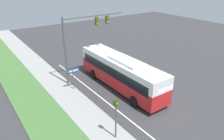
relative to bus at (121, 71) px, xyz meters
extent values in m
plane|color=#38383A|center=(0.69, -5.13, -1.93)|extent=(80.00, 80.00, 0.00)
cube|color=#9E9E99|center=(-5.51, -5.13, -1.87)|extent=(2.80, 80.00, 0.12)
cube|color=silver|center=(-2.91, -5.13, -1.93)|extent=(0.14, 30.00, 0.01)
cube|color=red|center=(0.00, 0.01, -0.73)|extent=(2.52, 11.84, 1.57)
cube|color=white|center=(0.00, 0.01, 0.69)|extent=(2.52, 11.84, 1.28)
cube|color=black|center=(0.00, 0.01, 0.25)|extent=(2.56, 10.89, 0.97)
cube|color=white|center=(0.00, -0.87, 1.46)|extent=(1.77, 4.14, 0.24)
cylinder|color=black|center=(-1.21, 3.68, -1.41)|extent=(0.28, 1.04, 1.04)
cylinder|color=black|center=(1.21, 3.68, -1.41)|extent=(0.28, 1.04, 1.04)
cylinder|color=black|center=(-1.21, -3.66, -1.41)|extent=(0.28, 1.04, 1.04)
cylinder|color=black|center=(1.21, -3.66, -1.41)|extent=(0.28, 1.04, 1.04)
cylinder|color=#4C4C51|center=(-4.36, 3.92, 1.80)|extent=(0.20, 0.20, 7.46)
cylinder|color=#4C4C51|center=(-0.65, 3.92, 5.28)|extent=(7.42, 0.14, 0.14)
cube|color=#47470F|center=(-0.40, 3.92, 4.66)|extent=(0.32, 0.28, 0.90)
sphere|color=#1ED838|center=(-0.40, 3.74, 4.41)|extent=(0.18, 0.18, 0.18)
cube|color=#47470F|center=(0.95, 3.92, 4.66)|extent=(0.32, 0.28, 0.90)
sphere|color=#1ED838|center=(0.95, 3.74, 4.41)|extent=(0.18, 0.18, 0.18)
cylinder|color=#4C4C51|center=(-5.19, -6.20, -0.27)|extent=(0.12, 0.12, 3.33)
cube|color=#47470F|center=(-5.19, -6.20, 1.18)|extent=(0.28, 0.24, 0.44)
sphere|color=#1ED838|center=(-5.19, -6.35, 1.18)|extent=(0.14, 0.14, 0.14)
cylinder|color=#4C4C51|center=(-4.39, 2.44, -0.68)|extent=(0.08, 0.08, 2.51)
cube|color=#19478C|center=(-4.26, 2.44, 0.27)|extent=(1.26, 0.03, 0.51)
cube|color=white|center=(-4.26, 2.42, 0.27)|extent=(1.07, 0.01, 0.18)
camera|label=1|loc=(-12.90, -16.59, 9.42)|focal=35.00mm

